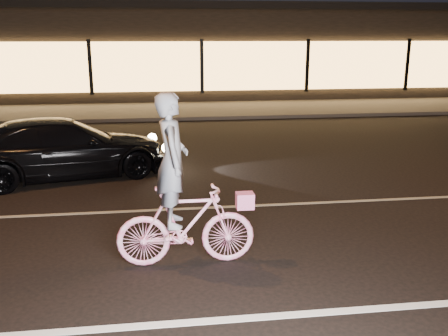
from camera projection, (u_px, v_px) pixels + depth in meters
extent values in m
plane|color=black|center=(301.00, 253.00, 6.83)|extent=(90.00, 90.00, 0.00)
cube|color=silver|center=(340.00, 311.00, 5.39)|extent=(60.00, 0.12, 0.01)
cube|color=gray|center=(269.00, 205.00, 8.74)|extent=(60.00, 0.10, 0.01)
cube|color=#383533|center=(207.00, 110.00, 19.25)|extent=(30.00, 4.00, 0.12)
cube|color=black|center=(194.00, 53.00, 24.49)|extent=(25.00, 8.00, 4.00)
cube|color=black|center=(193.00, 9.00, 23.96)|extent=(25.40, 8.40, 0.30)
cube|color=#FFB359|center=(202.00, 66.00, 20.67)|extent=(23.00, 0.15, 2.00)
cube|color=black|center=(90.00, 67.00, 20.02)|extent=(0.15, 0.08, 2.20)
cube|color=black|center=(202.00, 66.00, 20.59)|extent=(0.15, 0.08, 2.20)
cube|color=black|center=(307.00, 66.00, 21.17)|extent=(0.15, 0.08, 2.20)
cube|color=black|center=(407.00, 65.00, 21.75)|extent=(0.15, 0.08, 2.20)
imported|color=#FF3185|center=(186.00, 225.00, 6.38)|extent=(1.78, 0.50, 1.07)
imported|color=silver|center=(172.00, 160.00, 6.14)|extent=(0.40, 0.61, 1.68)
cube|color=#DE4C87|center=(245.00, 201.00, 6.40)|extent=(0.22, 0.18, 0.20)
imported|color=black|center=(64.00, 148.00, 10.31)|extent=(4.57, 2.81, 1.24)
sphere|color=#FFF2BF|center=(152.00, 138.00, 11.60)|extent=(0.21, 0.21, 0.21)
sphere|color=#FFF2BF|center=(166.00, 148.00, 10.59)|extent=(0.21, 0.21, 0.21)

